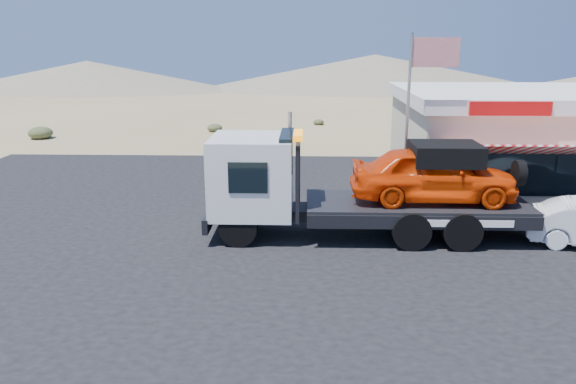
# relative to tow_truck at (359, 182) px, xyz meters

# --- Properties ---
(ground) EXTENTS (120.00, 120.00, 0.00)m
(ground) POSITION_rel_tow_truck_xyz_m (-3.06, -2.86, -1.69)
(ground) COLOR olive
(ground) RESTS_ON ground
(asphalt_lot) EXTENTS (32.00, 24.00, 0.02)m
(asphalt_lot) POSITION_rel_tow_truck_xyz_m (-1.06, 0.14, -1.68)
(asphalt_lot) COLOR black
(asphalt_lot) RESTS_ON ground
(tow_truck) EXTENTS (9.42, 2.79, 3.15)m
(tow_truck) POSITION_rel_tow_truck_xyz_m (0.00, 0.00, 0.00)
(tow_truck) COLOR black
(tow_truck) RESTS_ON asphalt_lot
(jerky_store) EXTENTS (10.40, 9.97, 3.90)m
(jerky_store) POSITION_rel_tow_truck_xyz_m (7.44, 6.11, 0.30)
(jerky_store) COLOR beige
(jerky_store) RESTS_ON asphalt_lot
(flagpole) EXTENTS (1.55, 0.10, 6.00)m
(flagpole) POSITION_rel_tow_truck_xyz_m (1.87, 1.64, 2.07)
(flagpole) COLOR #99999E
(flagpole) RESTS_ON asphalt_lot
(distant_hills) EXTENTS (126.00, 48.00, 4.20)m
(distant_hills) POSITION_rel_tow_truck_xyz_m (-12.83, 52.28, 0.19)
(distant_hills) COLOR #726B59
(distant_hills) RESTS_ON ground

